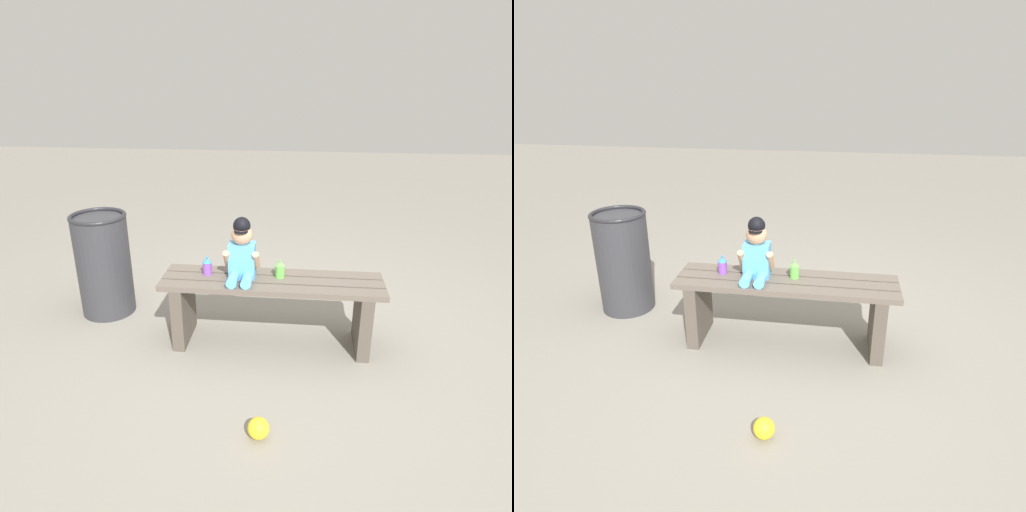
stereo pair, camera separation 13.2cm
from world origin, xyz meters
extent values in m
plane|color=gray|center=(0.00, 0.00, 0.00)|extent=(16.00, 16.00, 0.00)
cube|color=#60564C|center=(0.00, -0.13, 0.46)|extent=(1.44, 0.11, 0.04)
cube|color=#60564C|center=(0.00, 0.00, 0.46)|extent=(1.44, 0.11, 0.04)
cube|color=#60564C|center=(0.00, 0.13, 0.46)|extent=(1.44, 0.11, 0.04)
cube|color=#524941|center=(-0.60, 0.00, 0.22)|extent=(0.08, 0.36, 0.44)
cube|color=#524941|center=(0.60, 0.00, 0.22)|extent=(0.08, 0.36, 0.44)
cube|color=#59A5E5|center=(-0.20, 0.03, 0.59)|extent=(0.17, 0.12, 0.23)
sphere|color=tan|center=(-0.20, 0.03, 0.76)|extent=(0.14, 0.14, 0.14)
cylinder|color=black|center=(-0.20, -0.01, 0.80)|extent=(0.09, 0.09, 0.01)
sphere|color=black|center=(-0.20, 0.03, 0.82)|extent=(0.11, 0.11, 0.11)
cylinder|color=#5DAEF0|center=(-0.24, -0.09, 0.51)|extent=(0.07, 0.16, 0.07)
cylinder|color=#5DAEF0|center=(-0.15, -0.09, 0.51)|extent=(0.07, 0.16, 0.07)
cylinder|color=tan|center=(-0.29, 0.00, 0.60)|extent=(0.04, 0.12, 0.14)
cylinder|color=tan|center=(-0.10, 0.00, 0.60)|extent=(0.04, 0.12, 0.14)
cylinder|color=#8C4CCC|center=(-0.43, 0.04, 0.52)|extent=(0.06, 0.06, 0.08)
cone|color=#338CE5|center=(-0.43, 0.04, 0.57)|extent=(0.06, 0.06, 0.03)
cylinder|color=#338CE5|center=(-0.43, 0.04, 0.59)|extent=(0.01, 0.01, 0.02)
cylinder|color=#66CC4C|center=(0.05, 0.04, 0.52)|extent=(0.06, 0.06, 0.08)
cone|color=#66CC4C|center=(0.05, 0.04, 0.57)|extent=(0.06, 0.06, 0.03)
cylinder|color=#66CC4C|center=(0.05, 0.04, 0.59)|extent=(0.01, 0.01, 0.02)
sphere|color=yellow|center=(0.00, -0.88, 0.06)|extent=(0.11, 0.11, 0.11)
cylinder|color=#333338|center=(-1.28, 0.32, 0.38)|extent=(0.40, 0.40, 0.75)
torus|color=#232327|center=(-1.28, 0.32, 0.76)|extent=(0.41, 0.41, 0.03)
camera|label=1|loc=(0.17, -2.64, 1.73)|focal=31.65mm
camera|label=2|loc=(0.30, -2.63, 1.73)|focal=31.65mm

